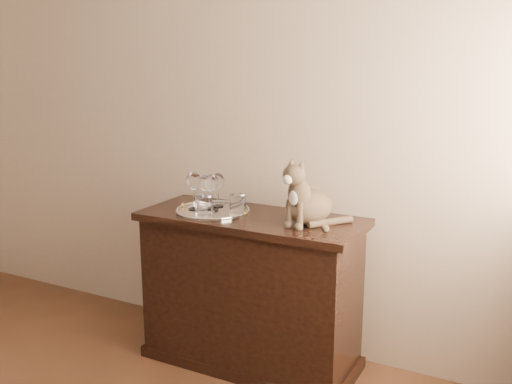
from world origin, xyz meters
TOP-DOWN VIEW (x-y plane):
  - wall_back at (0.00, 2.25)m, footprint 4.00×0.10m
  - sideboard at (0.60, 1.94)m, footprint 1.20×0.50m
  - tray at (0.38, 1.91)m, footprint 0.40×0.40m
  - wine_glass_a at (0.31, 1.94)m, footprint 0.07×0.07m
  - wine_glass_b at (0.36, 2.00)m, footprint 0.07×0.07m
  - wine_glass_c at (0.28, 1.89)m, footprint 0.08×0.08m
  - wine_glass_d at (0.38, 1.91)m, footprint 0.08×0.08m
  - tumbler_b at (0.38, 1.82)m, footprint 0.09×0.09m
  - tumbler_c at (0.52, 1.94)m, footprint 0.09×0.09m
  - cat at (0.92, 1.96)m, footprint 0.40×0.38m

SIDE VIEW (x-z plane):
  - sideboard at x=0.60m, z-range 0.00..0.85m
  - tray at x=0.38m, z-range 0.85..0.86m
  - tumbler_c at x=0.52m, z-range 0.86..0.96m
  - tumbler_b at x=0.38m, z-range 0.86..0.96m
  - wine_glass_a at x=0.31m, z-range 0.86..1.04m
  - wine_glass_b at x=0.36m, z-range 0.86..1.05m
  - wine_glass_d at x=0.38m, z-range 0.86..1.06m
  - wine_glass_c at x=0.28m, z-range 0.86..1.07m
  - cat at x=0.92m, z-range 0.85..1.19m
  - wall_back at x=0.00m, z-range 0.00..2.70m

